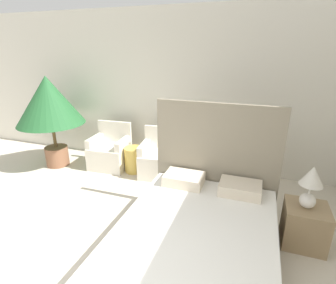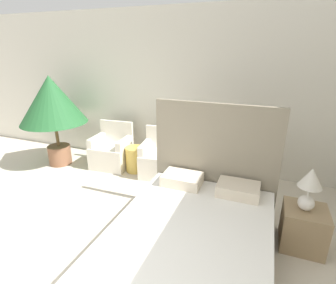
% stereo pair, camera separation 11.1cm
% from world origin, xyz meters
% --- Properties ---
extents(wall_back, '(10.00, 0.06, 2.90)m').
position_xyz_m(wall_back, '(0.00, 3.74, 1.45)').
color(wall_back, silver).
rests_on(wall_back, ground_plane).
extents(bed, '(1.61, 2.12, 1.58)m').
position_xyz_m(bed, '(1.04, 1.32, 0.31)').
color(bed, brown).
rests_on(bed, ground_plane).
extents(armchair_near_window_left, '(0.73, 0.65, 0.86)m').
position_xyz_m(armchair_near_window_left, '(-1.12, 3.15, 0.28)').
color(armchair_near_window_left, silver).
rests_on(armchair_near_window_left, ground_plane).
extents(armchair_near_window_right, '(0.77, 0.69, 0.86)m').
position_xyz_m(armchair_near_window_right, '(-0.08, 3.15, 0.28)').
color(armchair_near_window_right, silver).
rests_on(armchair_near_window_right, ground_plane).
extents(potted_palm, '(1.23, 1.23, 1.74)m').
position_xyz_m(potted_palm, '(-2.17, 2.88, 1.24)').
color(potted_palm, brown).
rests_on(potted_palm, ground_plane).
extents(nightstand, '(0.47, 0.46, 0.49)m').
position_xyz_m(nightstand, '(2.16, 2.03, 0.25)').
color(nightstand, '#937A56').
rests_on(nightstand, ground_plane).
extents(table_lamp, '(0.25, 0.25, 0.51)m').
position_xyz_m(table_lamp, '(2.14, 2.02, 0.81)').
color(table_lamp, white).
rests_on(table_lamp, nightstand).
extents(side_table, '(0.36, 0.36, 0.47)m').
position_xyz_m(side_table, '(-0.60, 3.13, 0.24)').
color(side_table, gold).
rests_on(side_table, ground_plane).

